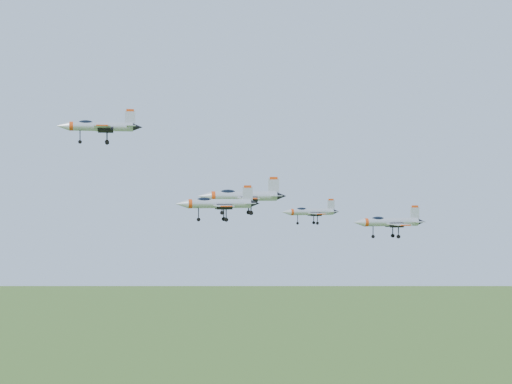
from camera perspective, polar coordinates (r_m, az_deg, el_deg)
name	(u,v)px	position (r m, az deg, el deg)	size (l,w,h in m)	color
jet_lead	(99,126)	(116.91, -12.46, 5.15)	(13.38, 11.34, 3.62)	#A8AEB5
jet_left_high	(241,196)	(110.74, -1.18, -0.31)	(13.78, 11.73, 3.75)	#A8AEB5
jet_right_high	(217,203)	(91.41, -3.15, -0.92)	(10.87, 9.21, 2.94)	#A8AEB5
jet_left_low	(310,212)	(129.53, 4.35, -1.58)	(11.03, 9.27, 2.96)	#A8AEB5
jet_right_low	(389,222)	(113.64, 10.57, -2.37)	(12.05, 10.18, 3.25)	#A8AEB5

